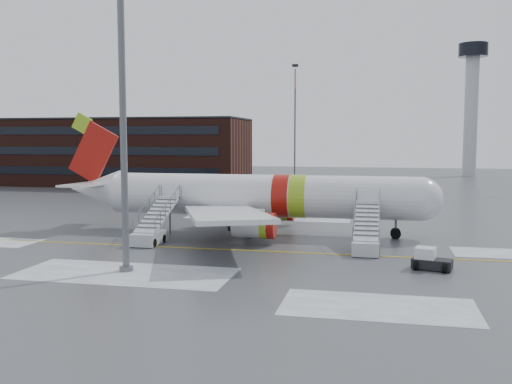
% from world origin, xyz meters
% --- Properties ---
extents(ground, '(260.00, 260.00, 0.00)m').
position_xyz_m(ground, '(0.00, 0.00, 0.00)').
color(ground, '#494C4F').
rests_on(ground, ground).
extents(airliner, '(35.03, 32.97, 11.18)m').
position_xyz_m(airliner, '(-1.56, 7.02, 3.42)').
color(airliner, silver).
rests_on(airliner, ground).
extents(airstair_fwd, '(2.05, 7.70, 3.48)m').
position_xyz_m(airstair_fwd, '(9.02, 0.48, 1.06)').
color(airstair_fwd, '#B7BABE').
rests_on(airstair_fwd, ground).
extents(airstair_aft, '(2.05, 7.70, 3.48)m').
position_xyz_m(airstair_aft, '(-8.51, 0.48, 1.06)').
color(airstair_aft, '#B8BCC0').
rests_on(airstair_aft, ground).
extents(pushback_tug, '(2.79, 2.35, 1.45)m').
position_xyz_m(pushback_tug, '(13.29, -4.59, 0.64)').
color(pushback_tug, black).
rests_on(pushback_tug, ground).
extents(light_mast_near, '(1.20, 1.20, 24.16)m').
position_xyz_m(light_mast_near, '(-6.21, -9.32, 12.54)').
color(light_mast_near, '#595B60').
rests_on(light_mast_near, ground).
extents(terminal_building, '(62.00, 16.11, 12.30)m').
position_xyz_m(terminal_building, '(-45.00, 54.98, 6.20)').
color(terminal_building, '#3F1E16').
rests_on(terminal_building, ground).
extents(control_tower, '(6.40, 6.40, 30.00)m').
position_xyz_m(control_tower, '(30.00, 95.00, 18.75)').
color(control_tower, '#B2B5BA').
rests_on(control_tower, ground).
extents(light_mast_far_n, '(1.20, 1.20, 24.25)m').
position_xyz_m(light_mast_far_n, '(-8.00, 78.00, 13.84)').
color(light_mast_far_n, '#595B60').
rests_on(light_mast_far_n, ground).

